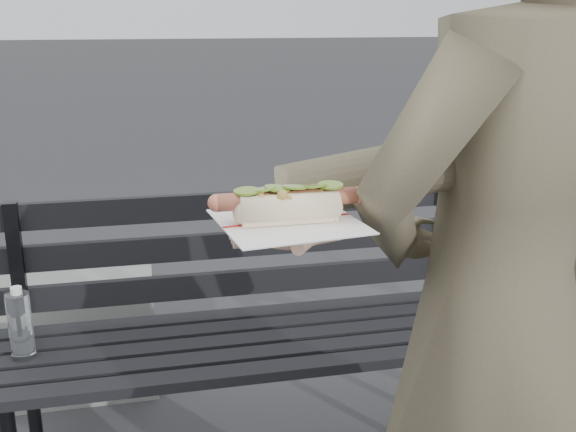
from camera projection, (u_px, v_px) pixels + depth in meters
name	position (u px, v px, depth m)	size (l,w,h in m)	color
park_bench	(244.00, 314.00, 2.04)	(1.50, 0.44, 0.88)	black
person	(495.00, 322.00, 1.18)	(0.64, 0.42, 1.76)	#4E4834
held_hotdog	(401.00, 177.00, 1.03)	(0.62, 0.30, 0.20)	#4E4834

